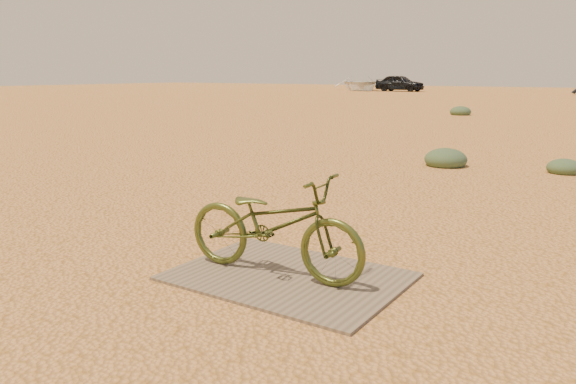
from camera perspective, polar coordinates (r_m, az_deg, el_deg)
The scene contains 8 objects.
ground at distance 3.87m, azimuth -0.02°, elevation -10.55°, with size 120.00×120.00×0.00m, color tan.
plywood_board at distance 4.19m, azimuth 0.00°, elevation -8.57°, with size 1.64×1.19×0.02m, color #74654E.
bicycle at distance 4.09m, azimuth -1.48°, elevation -3.31°, with size 0.51×1.45×0.76m, color #44511D.
car at distance 46.71m, azimuth 11.28°, elevation 10.81°, with size 1.55×3.86×1.31m, color black.
boat_near_left at distance 48.75m, azimuth 7.29°, elevation 10.92°, with size 4.15×5.81×1.20m, color white.
kale_a at distance 9.48m, azimuth 15.69°, elevation 2.58°, with size 0.68×0.68×0.37m, color #476542.
kale_b at distance 9.44m, azimuth 26.24°, elevation 1.74°, with size 0.51×0.51×0.28m, color #476542.
kale_c at distance 21.13m, azimuth 17.10°, elevation 7.49°, with size 0.73×0.73×0.40m, color #476542.
Camera 1 is at (1.97, -2.98, 1.49)m, focal length 35.00 mm.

